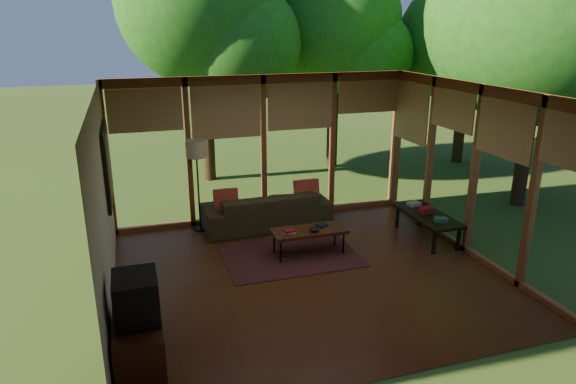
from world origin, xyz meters
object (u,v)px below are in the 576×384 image
object	(u,v)px
sofa	(267,210)
side_console	(427,216)
television	(136,298)
media_cabinet	(139,344)
floor_lamp	(196,154)
coffee_table	(309,231)

from	to	relation	value
sofa	side_console	bearing A→B (deg)	150.02
television	sofa	bearing A→B (deg)	56.27
sofa	media_cabinet	distance (m)	4.26
television	floor_lamp	distance (m)	3.99
television	media_cabinet	bearing A→B (deg)	-180.00
television	side_console	distance (m)	5.33
side_console	floor_lamp	bearing A→B (deg)	156.56
floor_lamp	sofa	bearing A→B (deg)	-11.37
side_console	media_cabinet	bearing A→B (deg)	-155.91
sofa	coffee_table	size ratio (longest dim) A/B	1.90
television	side_console	xyz separation A→B (m)	(4.85, 2.18, -0.44)
coffee_table	side_console	distance (m)	2.16
coffee_table	side_console	xyz separation A→B (m)	(2.16, -0.02, 0.02)
media_cabinet	side_console	size ratio (longest dim) A/B	0.71
sofa	media_cabinet	size ratio (longest dim) A/B	2.28
sofa	coffee_table	distance (m)	1.38
television	side_console	bearing A→B (deg)	24.18
sofa	side_console	xyz separation A→B (m)	(2.49, -1.36, 0.08)
media_cabinet	coffee_table	distance (m)	3.49
media_cabinet	floor_lamp	xyz separation A→B (m)	(1.19, 3.77, 1.11)
floor_lamp	side_console	world-z (taller)	floor_lamp
side_console	sofa	bearing A→B (deg)	151.45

